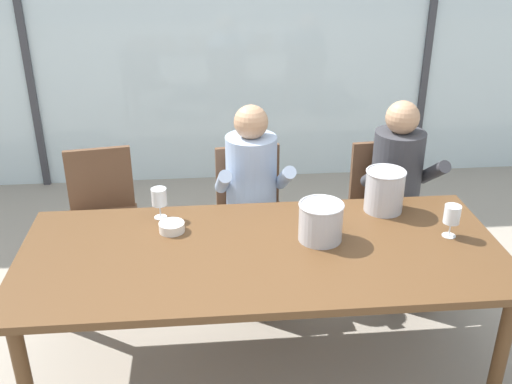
% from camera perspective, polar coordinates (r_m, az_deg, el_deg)
% --- Properties ---
extents(ground, '(14.00, 14.00, 0.00)m').
position_cam_1_polar(ground, '(4.18, -0.81, -7.12)').
color(ground, '#9E9384').
extents(window_glass_panel, '(7.61, 0.03, 2.60)m').
position_cam_1_polar(window_glass_panel, '(5.17, -2.30, 14.87)').
color(window_glass_panel, silver).
rests_on(window_glass_panel, ground).
extents(window_mullion_left, '(0.06, 0.06, 2.60)m').
position_cam_1_polar(window_mullion_left, '(5.34, -21.51, 13.54)').
color(window_mullion_left, '#38383D').
rests_on(window_mullion_left, ground).
extents(window_mullion_right, '(0.06, 0.06, 2.60)m').
position_cam_1_polar(window_mullion_right, '(5.51, 16.43, 14.56)').
color(window_mullion_right, '#38383D').
rests_on(window_mullion_right, ground).
extents(hillside_vineyard, '(13.61, 2.40, 2.12)m').
position_cam_1_polar(hillside_vineyard, '(8.26, -3.49, 17.18)').
color(hillside_vineyard, '#386633').
rests_on(hillside_vineyard, ground).
extents(dining_table, '(2.41, 1.03, 0.73)m').
position_cam_1_polar(dining_table, '(2.98, 0.61, -6.62)').
color(dining_table, brown).
rests_on(dining_table, ground).
extents(chair_near_curtain, '(0.50, 0.50, 0.89)m').
position_cam_1_polar(chair_near_curtain, '(3.93, -14.59, -1.48)').
color(chair_near_curtain, brown).
rests_on(chair_near_curtain, ground).
extents(chair_left_of_center, '(0.49, 0.49, 0.89)m').
position_cam_1_polar(chair_left_of_center, '(3.85, -0.50, -1.24)').
color(chair_left_of_center, brown).
rests_on(chair_left_of_center, ground).
extents(chair_center, '(0.47, 0.47, 0.89)m').
position_cam_1_polar(chair_center, '(4.01, 12.32, -0.68)').
color(chair_center, brown).
rests_on(chair_center, ground).
extents(person_pale_blue_shirt, '(0.48, 0.63, 1.21)m').
position_cam_1_polar(person_pale_blue_shirt, '(3.66, -0.28, 0.29)').
color(person_pale_blue_shirt, '#9EB2D1').
rests_on(person_pale_blue_shirt, ground).
extents(person_charcoal_jacket, '(0.48, 0.62, 1.21)m').
position_cam_1_polar(person_charcoal_jacket, '(3.84, 13.76, 0.82)').
color(person_charcoal_jacket, '#38383D').
rests_on(person_charcoal_jacket, ground).
extents(ice_bucket_primary, '(0.23, 0.23, 0.20)m').
position_cam_1_polar(ice_bucket_primary, '(3.00, 6.27, -2.80)').
color(ice_bucket_primary, '#B7B7BC').
rests_on(ice_bucket_primary, dining_table).
extents(ice_bucket_secondary, '(0.22, 0.22, 0.24)m').
position_cam_1_polar(ice_bucket_secondary, '(3.34, 12.31, 0.18)').
color(ice_bucket_secondary, '#B7B7BC').
rests_on(ice_bucket_secondary, dining_table).
extents(tasting_bowl, '(0.13, 0.13, 0.05)m').
position_cam_1_polar(tasting_bowl, '(3.12, -8.13, -3.37)').
color(tasting_bowl, silver).
rests_on(tasting_bowl, dining_table).
extents(wine_glass_by_left_taster, '(0.08, 0.08, 0.17)m').
position_cam_1_polar(wine_glass_by_left_taster, '(3.16, 18.40, -2.19)').
color(wine_glass_by_left_taster, silver).
rests_on(wine_glass_by_left_taster, dining_table).
extents(wine_glass_near_bucket, '(0.08, 0.08, 0.17)m').
position_cam_1_polar(wine_glass_near_bucket, '(3.23, -9.34, -0.52)').
color(wine_glass_near_bucket, silver).
rests_on(wine_glass_near_bucket, dining_table).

